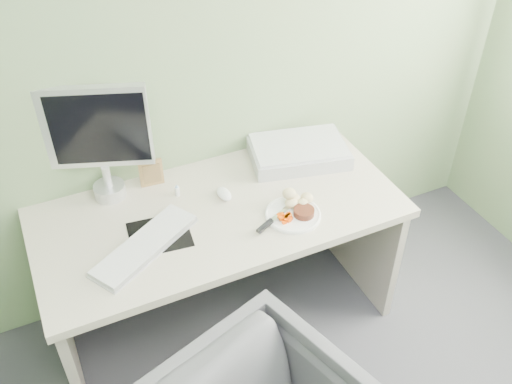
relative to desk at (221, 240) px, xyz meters
name	(u,v)px	position (x,y,z in m)	size (l,w,h in m)	color
wall_back	(179,43)	(0.00, 0.38, 0.80)	(3.50, 3.50, 0.00)	#6E815A
desk	(221,240)	(0.00, 0.00, 0.00)	(1.60, 0.75, 0.73)	beige
plate	(293,215)	(0.27, -0.17, 0.19)	(0.24, 0.24, 0.01)	white
steak	(304,212)	(0.31, -0.20, 0.21)	(0.09, 0.09, 0.03)	black
potato_pile	(295,197)	(0.31, -0.11, 0.23)	(0.12, 0.08, 0.06)	tan
carrot_heap	(284,216)	(0.22, -0.19, 0.21)	(0.06, 0.05, 0.04)	#E24704
steak_knife	(271,221)	(0.16, -0.19, 0.21)	(0.22, 0.12, 0.02)	silver
mousepad	(160,234)	(-0.28, -0.04, 0.18)	(0.25, 0.22, 0.00)	black
keyboard	(145,245)	(-0.36, -0.09, 0.20)	(0.49, 0.14, 0.02)	white
computer_mouse	(224,194)	(0.05, 0.07, 0.20)	(0.06, 0.10, 0.04)	white
photo_frame	(151,173)	(-0.21, 0.29, 0.25)	(0.11, 0.01, 0.14)	#9E8249
eyedrop_bottle	(177,190)	(-0.13, 0.17, 0.21)	(0.02, 0.02, 0.06)	white
scanner	(298,152)	(0.49, 0.19, 0.22)	(0.46, 0.31, 0.07)	#A5A7AB
monitor	(98,137)	(-0.41, 0.31, 0.49)	(0.44, 0.19, 0.54)	silver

